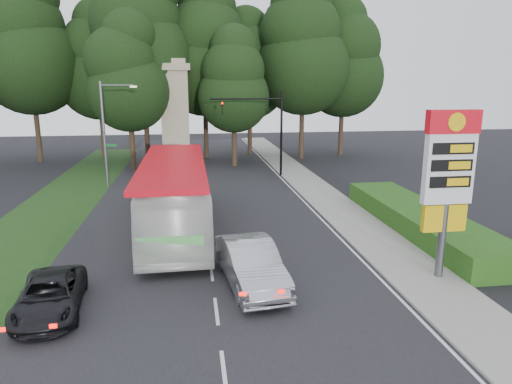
{
  "coord_description": "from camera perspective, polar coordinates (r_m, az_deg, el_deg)",
  "views": [
    {
      "loc": [
        -0.72,
        -14.16,
        7.79
      ],
      "look_at": [
        2.66,
        9.15,
        2.2
      ],
      "focal_mm": 32.0,
      "sensor_mm": 36.0,
      "label": 1
    }
  ],
  "objects": [
    {
      "name": "tree_far_east",
      "position": [
        51.99,
        10.93,
        15.94
      ],
      "size": [
        8.68,
        8.68,
        17.05
      ],
      "color": "#2D2116",
      "rests_on": "ground"
    },
    {
      "name": "tree_east_near",
      "position": [
        51.64,
        -0.81,
        15.45
      ],
      "size": [
        8.12,
        8.12,
        15.95
      ],
      "color": "#2D2116",
      "rests_on": "ground"
    },
    {
      "name": "streetlight_signs",
      "position": [
        36.86,
        -18.17,
        7.48
      ],
      "size": [
        2.75,
        0.98,
        8.0
      ],
      "color": "#59595E",
      "rests_on": "ground"
    },
    {
      "name": "tree_monument_left",
      "position": [
        43.49,
        -15.71,
        14.04
      ],
      "size": [
        7.28,
        7.28,
        14.3
      ],
      "color": "#2D2116",
      "rests_on": "ground"
    },
    {
      "name": "road_surface",
      "position": [
        27.31,
        -6.42,
        -3.29
      ],
      "size": [
        14.0,
        80.0,
        0.02
      ],
      "primitive_type": "cube",
      "color": "black",
      "rests_on": "ground"
    },
    {
      "name": "sedan_silver",
      "position": [
        18.16,
        -0.63,
        -8.98
      ],
      "size": [
        2.53,
        5.59,
        1.78
      ],
      "primitive_type": "imported",
      "rotation": [
        0.0,
        0.0,
        0.12
      ],
      "color": "#A7A8AE",
      "rests_on": "ground"
    },
    {
      "name": "suv_charcoal",
      "position": [
        17.76,
        -24.33,
        -11.69
      ],
      "size": [
        2.56,
        4.72,
        1.26
      ],
      "primitive_type": "imported",
      "rotation": [
        0.0,
        0.0,
        0.11
      ],
      "color": "black",
      "rests_on": "ground"
    },
    {
      "name": "transit_bus",
      "position": [
        24.95,
        -10.17,
        -0.51
      ],
      "size": [
        3.49,
        13.73,
        3.81
      ],
      "primitive_type": "imported",
      "rotation": [
        0.0,
        0.0,
        0.02
      ],
      "color": "white",
      "rests_on": "ground"
    },
    {
      "name": "tree_west_mid",
      "position": [
        51.63,
        -26.6,
        16.33
      ],
      "size": [
        9.8,
        9.8,
        19.25
      ],
      "color": "#2D2116",
      "rests_on": "ground"
    },
    {
      "name": "tree_west_near",
      "position": [
        52.05,
        -19.21,
        15.09
      ],
      "size": [
        8.4,
        8.4,
        16.5
      ],
      "color": "#2D2116",
      "rests_on": "ground"
    },
    {
      "name": "sidewalk_right",
      "position": [
        28.8,
        10.75,
        -2.46
      ],
      "size": [
        3.0,
        80.0,
        0.12
      ],
      "primitive_type": "cube",
      "color": "gray",
      "rests_on": "ground"
    },
    {
      "name": "tree_center_right",
      "position": [
        49.3,
        -6.53,
        17.02
      ],
      "size": [
        9.24,
        9.24,
        18.15
      ],
      "color": "#2D2116",
      "rests_on": "ground"
    },
    {
      "name": "monument",
      "position": [
        44.26,
        -10.05,
        9.67
      ],
      "size": [
        3.0,
        3.0,
        10.05
      ],
      "color": "gray",
      "rests_on": "ground"
    },
    {
      "name": "hedge",
      "position": [
        26.31,
        19.82,
        -3.32
      ],
      "size": [
        3.0,
        14.0,
        1.2
      ],
      "primitive_type": "cube",
      "color": "#234512",
      "rests_on": "ground"
    },
    {
      "name": "ground",
      "position": [
        16.18,
        -4.87,
        -15.48
      ],
      "size": [
        120.0,
        120.0,
        0.0
      ],
      "primitive_type": "plane",
      "color": "black",
      "rests_on": "ground"
    },
    {
      "name": "tree_east_mid",
      "position": [
        48.73,
        5.95,
        17.48
      ],
      "size": [
        9.52,
        9.52,
        18.7
      ],
      "color": "#2D2116",
      "rests_on": "ground"
    },
    {
      "name": "grass_verge_left",
      "position": [
        34.24,
        -22.88,
        -0.86
      ],
      "size": [
        5.0,
        50.0,
        0.02
      ],
      "primitive_type": "cube",
      "color": "#193814",
      "rests_on": "ground"
    },
    {
      "name": "tree_center_left",
      "position": [
        47.55,
        -14.1,
        18.08
      ],
      "size": [
        10.08,
        10.08,
        19.8
      ],
      "color": "#2D2116",
      "rests_on": "ground"
    },
    {
      "name": "traffic_signal_mast",
      "position": [
        38.82,
        1.27,
        8.74
      ],
      "size": [
        6.1,
        0.35,
        7.2
      ],
      "color": "black",
      "rests_on": "ground"
    },
    {
      "name": "gas_station_pylon",
      "position": [
        19.25,
        22.93,
        2.29
      ],
      "size": [
        2.1,
        0.45,
        6.85
      ],
      "color": "#59595E",
      "rests_on": "ground"
    },
    {
      "name": "tree_monument_right",
      "position": [
        43.87,
        -2.82,
        13.62
      ],
      "size": [
        6.72,
        6.72,
        13.2
      ],
      "color": "#2D2116",
      "rests_on": "ground"
    }
  ]
}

